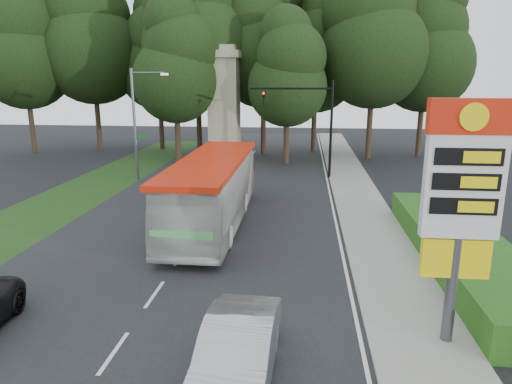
# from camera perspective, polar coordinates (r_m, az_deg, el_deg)

# --- Properties ---
(ground) EXTENTS (120.00, 120.00, 0.00)m
(ground) POSITION_cam_1_polar(r_m,az_deg,el_deg) (13.43, -18.23, -19.81)
(ground) COLOR black
(ground) RESTS_ON ground
(road_surface) EXTENTS (14.00, 80.00, 0.02)m
(road_surface) POSITION_cam_1_polar(r_m,az_deg,el_deg) (23.79, -6.51, -3.97)
(road_surface) COLOR black
(road_surface) RESTS_ON ground
(sidewalk_right) EXTENTS (3.00, 80.00, 0.12)m
(sidewalk_right) POSITION_cam_1_polar(r_m,az_deg,el_deg) (23.49, 14.24, -4.43)
(sidewalk_right) COLOR gray
(sidewalk_right) RESTS_ON ground
(grass_verge_left) EXTENTS (5.00, 50.00, 0.02)m
(grass_verge_left) POSITION_cam_1_polar(r_m,az_deg,el_deg) (32.45, -20.77, 0.08)
(grass_verge_left) COLOR #193814
(grass_verge_left) RESTS_ON ground
(hedge) EXTENTS (3.00, 14.00, 1.20)m
(hedge) POSITION_cam_1_polar(r_m,az_deg,el_deg) (20.33, 24.34, -6.59)
(hedge) COLOR #245316
(hedge) RESTS_ON ground
(gas_station_pylon) EXTENTS (2.10, 0.45, 6.85)m
(gas_station_pylon) POSITION_cam_1_polar(r_m,az_deg,el_deg) (13.08, 24.41, 0.04)
(gas_station_pylon) COLOR #59595E
(gas_station_pylon) RESTS_ON ground
(traffic_signal_mast) EXTENTS (6.10, 0.35, 7.20)m
(traffic_signal_mast) POSITION_cam_1_polar(r_m,az_deg,el_deg) (34.17, 7.20, 9.48)
(traffic_signal_mast) COLOR black
(traffic_signal_mast) RESTS_ON ground
(streetlight_signs) EXTENTS (2.75, 0.98, 8.00)m
(streetlight_signs) POSITION_cam_1_polar(r_m,az_deg,el_deg) (34.38, -14.64, 8.78)
(streetlight_signs) COLOR #59595E
(streetlight_signs) RESTS_ON ground
(monument) EXTENTS (3.00, 3.00, 10.05)m
(monument) POSITION_cam_1_polar(r_m,az_deg,el_deg) (40.74, -3.99, 10.88)
(monument) COLOR tan
(monument) RESTS_ON ground
(tree_far_west) EXTENTS (8.96, 8.96, 17.60)m
(tree_far_west) POSITION_cam_1_polar(r_m,az_deg,el_deg) (50.96, -27.21, 16.34)
(tree_far_west) COLOR #2D2116
(tree_far_west) RESTS_ON ground
(tree_west_mid) EXTENTS (9.80, 9.80, 19.25)m
(tree_west_mid) POSITION_cam_1_polar(r_m,az_deg,el_deg) (49.93, -19.95, 18.26)
(tree_west_mid) COLOR #2D2116
(tree_west_mid) RESTS_ON ground
(tree_west_near) EXTENTS (8.40, 8.40, 16.50)m
(tree_west_near) POSITION_cam_1_polar(r_m,az_deg,el_deg) (49.48, -12.20, 16.86)
(tree_west_near) COLOR #2D2116
(tree_west_near) RESTS_ON ground
(tree_center_left) EXTENTS (10.08, 10.08, 19.80)m
(tree_center_left) POSITION_cam_1_polar(r_m,az_deg,el_deg) (44.47, -7.50, 19.99)
(tree_center_left) COLOR #2D2116
(tree_center_left) RESTS_ON ground
(tree_center_right) EXTENTS (9.24, 9.24, 18.15)m
(tree_center_right) POSITION_cam_1_polar(r_m,az_deg,el_deg) (45.40, 0.97, 18.71)
(tree_center_right) COLOR #2D2116
(tree_center_right) RESTS_ON ground
(tree_east_near) EXTENTS (8.12, 8.12, 15.95)m
(tree_east_near) POSITION_cam_1_polar(r_m,az_deg,el_deg) (47.13, 7.52, 16.79)
(tree_east_near) COLOR #2D2116
(tree_east_near) RESTS_ON ground
(tree_east_mid) EXTENTS (9.52, 9.52, 18.70)m
(tree_east_mid) POSITION_cam_1_polar(r_m,az_deg,el_deg) (43.66, 14.67, 18.90)
(tree_east_mid) COLOR #2D2116
(tree_east_mid) RESTS_ON ground
(tree_far_east) EXTENTS (8.68, 8.68, 17.05)m
(tree_far_east) POSITION_cam_1_polar(r_m,az_deg,el_deg) (46.48, 20.60, 16.92)
(tree_far_east) COLOR #2D2116
(tree_far_east) RESTS_ON ground
(tree_monument_left) EXTENTS (7.28, 7.28, 14.30)m
(tree_monument_left) POSITION_cam_1_polar(r_m,az_deg,el_deg) (40.62, -10.12, 15.74)
(tree_monument_left) COLOR #2D2116
(tree_monument_left) RESTS_ON ground
(tree_monument_right) EXTENTS (6.72, 6.72, 13.20)m
(tree_monument_right) POSITION_cam_1_polar(r_m,az_deg,el_deg) (39.60, 3.95, 15.00)
(tree_monument_right) COLOR #2D2116
(tree_monument_right) RESTS_ON ground
(transit_bus) EXTENTS (3.02, 12.43, 3.45)m
(transit_bus) POSITION_cam_1_polar(r_m,az_deg,el_deg) (23.21, -5.42, 0.01)
(transit_bus) COLOR silver
(transit_bus) RESTS_ON ground
(sedan_silver) EXTENTS (1.89, 5.01, 1.63)m
(sedan_silver) POSITION_cam_1_polar(r_m,az_deg,el_deg) (11.76, -2.39, -19.59)
(sedan_silver) COLOR #A4A5AB
(sedan_silver) RESTS_ON ground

